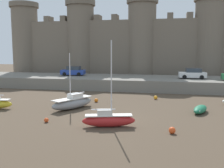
{
  "coord_description": "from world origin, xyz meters",
  "views": [
    {
      "loc": [
        4.93,
        -22.03,
        6.2
      ],
      "look_at": [
        -0.88,
        5.59,
        2.5
      ],
      "focal_mm": 42.0,
      "sensor_mm": 36.0,
      "label": 1
    }
  ],
  "objects": [
    {
      "name": "mooring_buoy_near_channel",
      "position": [
        -5.11,
        -1.76,
        0.2
      ],
      "size": [
        0.39,
        0.39,
        0.39
      ],
      "primitive_type": "sphere",
      "color": "#E04C1E",
      "rests_on": "ground"
    },
    {
      "name": "car_quay_east",
      "position": [
        -11.07,
        21.1,
        2.52
      ],
      "size": [
        4.2,
        2.07,
        1.62
      ],
      "color": "#263F99",
      "rests_on": "quay_road"
    },
    {
      "name": "castle",
      "position": [
        -0.0,
        29.52,
        7.23
      ],
      "size": [
        55.62,
        5.99,
        18.96
      ],
      "color": "#706354",
      "rests_on": "ground"
    },
    {
      "name": "sailboat_midflat_centre",
      "position": [
        0.41,
        -1.93,
        0.62
      ],
      "size": [
        4.4,
        2.05,
        6.95
      ],
      "color": "red",
      "rests_on": "ground"
    },
    {
      "name": "mooring_buoy_mid_mud",
      "position": [
        3.64,
        10.76,
        0.24
      ],
      "size": [
        0.49,
        0.49,
        0.49
      ],
      "primitive_type": "sphere",
      "color": "orange",
      "rests_on": "ground"
    },
    {
      "name": "rowboat_midflat_right",
      "position": [
        8.25,
        4.5,
        0.39
      ],
      "size": [
        2.03,
        3.19,
        0.74
      ],
      "color": "#1E6B47",
      "rests_on": "ground"
    },
    {
      "name": "sailboat_foreground_right",
      "position": [
        -4.72,
        3.65,
        0.67
      ],
      "size": [
        3.84,
        5.26,
        5.87
      ],
      "color": "gray",
      "rests_on": "ground"
    },
    {
      "name": "mooring_buoy_off_centre",
      "position": [
        -3.22,
        7.54,
        0.23
      ],
      "size": [
        0.46,
        0.46,
        0.46
      ],
      "primitive_type": "sphere",
      "color": "orange",
      "rests_on": "ground"
    },
    {
      "name": "car_quay_west",
      "position": [
        8.86,
        20.18,
        2.52
      ],
      "size": [
        4.2,
        2.07,
        1.62
      ],
      "color": "silver",
      "rests_on": "quay_road"
    },
    {
      "name": "mooring_buoy_near_shore",
      "position": [
        5.43,
        -2.69,
        0.26
      ],
      "size": [
        0.51,
        0.51,
        0.51
      ],
      "primitive_type": "sphere",
      "color": "#E04C1E",
      "rests_on": "ground"
    },
    {
      "name": "quay_road",
      "position": [
        0.0,
        20.47,
        0.87
      ],
      "size": [
        61.63,
        10.0,
        1.74
      ],
      "primitive_type": "cube",
      "color": "slate",
      "rests_on": "ground"
    },
    {
      "name": "ground_plane",
      "position": [
        0.0,
        0.0,
        0.0
      ],
      "size": [
        160.0,
        160.0,
        0.0
      ],
      "primitive_type": "plane",
      "color": "#4C3D2D"
    }
  ]
}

